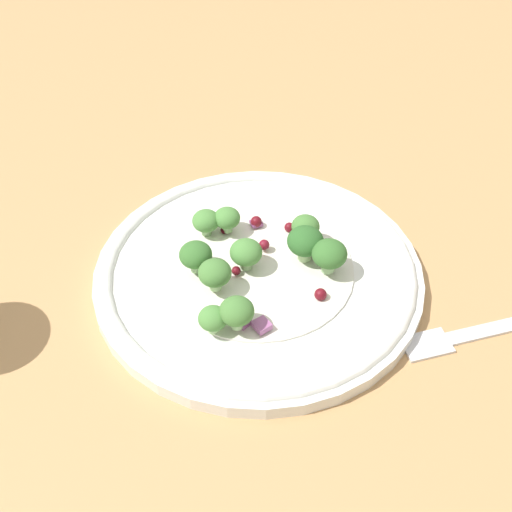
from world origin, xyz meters
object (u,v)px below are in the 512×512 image
at_px(broccoli_floret_0, 206,221).
at_px(broccoli_floret_1, 215,272).
at_px(fork, 501,326).
at_px(plate, 256,272).
at_px(broccoli_floret_2, 329,255).

height_order(broccoli_floret_0, broccoli_floret_1, broccoli_floret_1).
xyz_separation_m(broccoli_floret_1, fork, (-0.22, 0.04, -0.03)).
xyz_separation_m(plate, broccoli_floret_1, (0.03, 0.02, 0.02)).
bearing_deg(broccoli_floret_0, fork, 155.82).
distance_m(plate, fork, 0.20).
bearing_deg(fork, plate, -17.59).
xyz_separation_m(broccoli_floret_1, broccoli_floret_2, (-0.09, -0.02, 0.00)).
bearing_deg(broccoli_floret_1, broccoli_floret_2, -170.49).
relative_size(plate, broccoli_floret_0, 11.34).
xyz_separation_m(plate, fork, (-0.19, 0.06, -0.01)).
xyz_separation_m(broccoli_floret_2, fork, (-0.13, 0.05, -0.03)).
relative_size(broccoli_floret_1, broccoli_floret_2, 0.92).
relative_size(plate, broccoli_floret_1, 10.17).
bearing_deg(broccoli_floret_0, broccoli_floret_1, 97.29).
height_order(plate, broccoli_floret_2, broccoli_floret_2).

